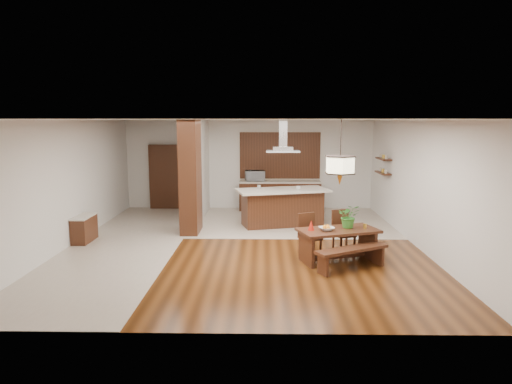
{
  "coord_description": "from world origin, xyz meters",
  "views": [
    {
      "loc": [
        0.47,
        -10.34,
        2.88
      ],
      "look_at": [
        0.3,
        0.0,
        1.25
      ],
      "focal_mm": 32.0,
      "sensor_mm": 36.0,
      "label": 1
    }
  ],
  "objects_px": {
    "pendant_lantern": "(340,152)",
    "kitchen_island": "(282,207)",
    "foliage_plant": "(349,216)",
    "range_hood": "(283,136)",
    "dining_table": "(338,238)",
    "microwave": "(255,176)",
    "dining_chair_left": "(310,235)",
    "hallway_console": "(84,229)",
    "dining_chair_right": "(344,232)",
    "fruit_bowl": "(327,229)",
    "island_cup": "(298,188)",
    "dining_bench": "(352,259)"
  },
  "relations": [
    {
      "from": "dining_table",
      "to": "pendant_lantern",
      "type": "height_order",
      "value": "pendant_lantern"
    },
    {
      "from": "pendant_lantern",
      "to": "range_hood",
      "type": "distance_m",
      "value": 3.36
    },
    {
      "from": "pendant_lantern",
      "to": "range_hood",
      "type": "xyz_separation_m",
      "value": [
        -1.02,
        3.2,
        0.22
      ]
    },
    {
      "from": "island_cup",
      "to": "dining_bench",
      "type": "bearing_deg",
      "value": -77.95
    },
    {
      "from": "fruit_bowl",
      "to": "dining_chair_right",
      "type": "bearing_deg",
      "value": 55.56
    },
    {
      "from": "microwave",
      "to": "island_cup",
      "type": "bearing_deg",
      "value": -72.56
    },
    {
      "from": "island_cup",
      "to": "dining_chair_left",
      "type": "bearing_deg",
      "value": -88.79
    },
    {
      "from": "pendant_lantern",
      "to": "island_cup",
      "type": "distance_m",
      "value": 3.36
    },
    {
      "from": "fruit_bowl",
      "to": "kitchen_island",
      "type": "bearing_deg",
      "value": 102.95
    },
    {
      "from": "dining_table",
      "to": "foliage_plant",
      "type": "bearing_deg",
      "value": 30.27
    },
    {
      "from": "dining_table",
      "to": "hallway_console",
      "type": "bearing_deg",
      "value": 166.43
    },
    {
      "from": "dining_table",
      "to": "dining_chair_left",
      "type": "height_order",
      "value": "dining_chair_left"
    },
    {
      "from": "dining_chair_left",
      "to": "dining_table",
      "type": "bearing_deg",
      "value": -56.8
    },
    {
      "from": "dining_chair_left",
      "to": "range_hood",
      "type": "relative_size",
      "value": 1.01
    },
    {
      "from": "dining_bench",
      "to": "dining_chair_right",
      "type": "relative_size",
      "value": 1.67
    },
    {
      "from": "pendant_lantern",
      "to": "kitchen_island",
      "type": "xyz_separation_m",
      "value": [
        -1.02,
        3.2,
        -1.72
      ]
    },
    {
      "from": "dining_chair_right",
      "to": "fruit_bowl",
      "type": "relative_size",
      "value": 3.21
    },
    {
      "from": "island_cup",
      "to": "foliage_plant",
      "type": "bearing_deg",
      "value": -74.29
    },
    {
      "from": "dining_table",
      "to": "pendant_lantern",
      "type": "bearing_deg",
      "value": 0.0
    },
    {
      "from": "foliage_plant",
      "to": "range_hood",
      "type": "relative_size",
      "value": 0.55
    },
    {
      "from": "dining_chair_left",
      "to": "microwave",
      "type": "height_order",
      "value": "microwave"
    },
    {
      "from": "microwave",
      "to": "dining_chair_left",
      "type": "bearing_deg",
      "value": -86.28
    },
    {
      "from": "dining_bench",
      "to": "dining_chair_right",
      "type": "bearing_deg",
      "value": 87.79
    },
    {
      "from": "hallway_console",
      "to": "dining_chair_right",
      "type": "height_order",
      "value": "dining_chair_right"
    },
    {
      "from": "dining_table",
      "to": "microwave",
      "type": "relative_size",
      "value": 2.95
    },
    {
      "from": "dining_chair_left",
      "to": "dining_chair_right",
      "type": "relative_size",
      "value": 0.97
    },
    {
      "from": "fruit_bowl",
      "to": "kitchen_island",
      "type": "distance_m",
      "value": 3.4
    },
    {
      "from": "hallway_console",
      "to": "dining_chair_left",
      "type": "height_order",
      "value": "dining_chair_left"
    },
    {
      "from": "hallway_console",
      "to": "dining_bench",
      "type": "xyz_separation_m",
      "value": [
        6.0,
        -1.96,
        -0.1
      ]
    },
    {
      "from": "pendant_lantern",
      "to": "island_cup",
      "type": "height_order",
      "value": "pendant_lantern"
    },
    {
      "from": "dining_chair_left",
      "to": "foliage_plant",
      "type": "distance_m",
      "value": 0.92
    },
    {
      "from": "dining_table",
      "to": "fruit_bowl",
      "type": "distance_m",
      "value": 0.35
    },
    {
      "from": "hallway_console",
      "to": "kitchen_island",
      "type": "xyz_separation_m",
      "value": [
        4.8,
        1.79,
        0.21
      ]
    },
    {
      "from": "island_cup",
      "to": "microwave",
      "type": "height_order",
      "value": "microwave"
    },
    {
      "from": "foliage_plant",
      "to": "range_hood",
      "type": "height_order",
      "value": "range_hood"
    },
    {
      "from": "range_hood",
      "to": "island_cup",
      "type": "relative_size",
      "value": 7.41
    },
    {
      "from": "dining_bench",
      "to": "dining_chair_right",
      "type": "height_order",
      "value": "dining_chair_right"
    },
    {
      "from": "dining_chair_left",
      "to": "range_hood",
      "type": "distance_m",
      "value": 3.53
    },
    {
      "from": "hallway_console",
      "to": "dining_bench",
      "type": "relative_size",
      "value": 0.56
    },
    {
      "from": "range_hood",
      "to": "microwave",
      "type": "distance_m",
      "value": 2.7
    },
    {
      "from": "dining_table",
      "to": "kitchen_island",
      "type": "bearing_deg",
      "value": 107.66
    },
    {
      "from": "dining_table",
      "to": "dining_bench",
      "type": "xyz_separation_m",
      "value": [
        0.18,
        -0.55,
        -0.27
      ]
    },
    {
      "from": "hallway_console",
      "to": "microwave",
      "type": "distance_m",
      "value": 5.71
    },
    {
      "from": "fruit_bowl",
      "to": "range_hood",
      "type": "height_order",
      "value": "range_hood"
    },
    {
      "from": "microwave",
      "to": "dining_bench",
      "type": "bearing_deg",
      "value": -81.91
    },
    {
      "from": "dining_bench",
      "to": "kitchen_island",
      "type": "height_order",
      "value": "kitchen_island"
    },
    {
      "from": "dining_chair_right",
      "to": "kitchen_island",
      "type": "height_order",
      "value": "kitchen_island"
    },
    {
      "from": "kitchen_island",
      "to": "island_cup",
      "type": "relative_size",
      "value": 21.92
    },
    {
      "from": "dining_chair_left",
      "to": "island_cup",
      "type": "relative_size",
      "value": 7.49
    },
    {
      "from": "hallway_console",
      "to": "dining_chair_left",
      "type": "bearing_deg",
      "value": -11.39
    }
  ]
}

